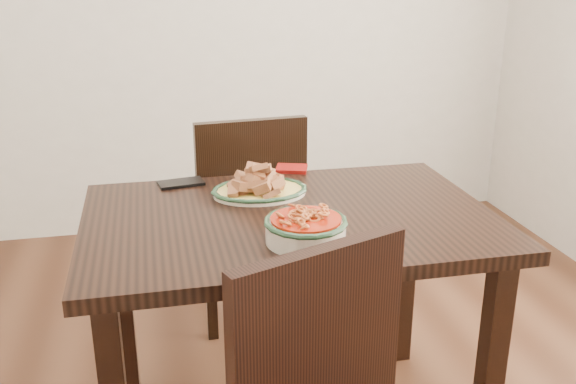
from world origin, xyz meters
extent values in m
cube|color=black|center=(0.06, -0.05, 0.73)|extent=(1.16, 0.77, 0.04)
cube|color=black|center=(0.56, -0.36, 0.35)|extent=(0.06, 0.06, 0.71)
cube|color=black|center=(-0.44, 0.26, 0.35)|extent=(0.06, 0.06, 0.71)
cube|color=black|center=(0.56, 0.26, 0.35)|extent=(0.06, 0.06, 0.71)
cube|color=black|center=(0.03, 0.73, 0.43)|extent=(0.45, 0.45, 0.04)
cube|color=black|center=(0.19, 0.91, 0.21)|extent=(0.04, 0.04, 0.41)
cube|color=black|center=(-0.15, 0.88, 0.21)|extent=(0.04, 0.04, 0.41)
cube|color=black|center=(0.22, 0.57, 0.21)|extent=(0.04, 0.04, 0.41)
cube|color=black|center=(-0.12, 0.54, 0.21)|extent=(0.04, 0.04, 0.41)
cube|color=black|center=(0.05, 0.54, 0.67)|extent=(0.42, 0.08, 0.44)
cube|color=black|center=(0.00, -0.59, 0.67)|extent=(0.41, 0.19, 0.44)
ellipsoid|color=beige|center=(0.01, 0.13, 0.76)|extent=(0.29, 0.22, 0.02)
ellipsoid|color=gold|center=(0.01, 0.13, 0.76)|extent=(0.28, 0.21, 0.01)
torus|color=#17331F|center=(0.01, 0.13, 0.77)|extent=(0.23, 0.23, 0.01)
cylinder|color=beige|center=(0.06, -0.25, 0.78)|extent=(0.21, 0.21, 0.06)
torus|color=#1A3B23|center=(0.06, -0.25, 0.81)|extent=(0.22, 0.22, 0.02)
cylinder|color=#991907|center=(0.06, -0.25, 0.81)|extent=(0.18, 0.18, 0.01)
cube|color=black|center=(-0.22, 0.28, 0.76)|extent=(0.15, 0.10, 0.01)
cube|color=maroon|center=(0.16, 0.35, 0.76)|extent=(0.13, 0.12, 0.01)
camera|label=1|loc=(-0.31, -1.71, 1.42)|focal=40.00mm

